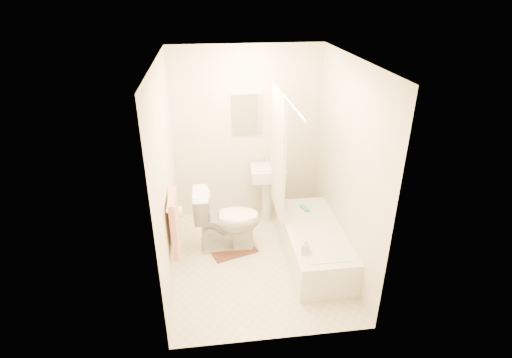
{
  "coord_description": "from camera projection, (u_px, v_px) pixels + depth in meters",
  "views": [
    {
      "loc": [
        -0.54,
        -3.91,
        3.06
      ],
      "look_at": [
        0.0,
        0.25,
        1.0
      ],
      "focal_mm": 28.0,
      "sensor_mm": 36.0,
      "label": 1
    }
  ],
  "objects": [
    {
      "name": "mirror",
      "position": [
        247.0,
        115.0,
        5.28
      ],
      "size": [
        0.4,
        0.03,
        0.55
      ],
      "primitive_type": "cube",
      "color": "white",
      "rests_on": "wall_back"
    },
    {
      "name": "shower_curtain",
      "position": [
        278.0,
        152.0,
        4.84
      ],
      "size": [
        0.04,
        0.8,
        1.55
      ],
      "primitive_type": "cube",
      "color": "silver",
      "rests_on": "curtain_rod"
    },
    {
      "name": "towel_bar",
      "position": [
        169.0,
        197.0,
        4.08
      ],
      "size": [
        0.02,
        0.6,
        0.02
      ],
      "primitive_type": "cylinder",
      "rotation": [
        1.57,
        0.0,
        0.0
      ],
      "color": "silver",
      "rests_on": "wall_left"
    },
    {
      "name": "towel",
      "position": [
        175.0,
        223.0,
        4.22
      ],
      "size": [
        0.06,
        0.45,
        0.66
      ],
      "primitive_type": "cube",
      "color": "#CC7266",
      "rests_on": "towel_bar"
    },
    {
      "name": "bathtub",
      "position": [
        313.0,
        244.0,
        4.86
      ],
      "size": [
        0.66,
        1.51,
        0.43
      ],
      "primitive_type": null,
      "color": "silver",
      "rests_on": "floor"
    },
    {
      "name": "scrub_brush",
      "position": [
        305.0,
        208.0,
        5.16
      ],
      "size": [
        0.1,
        0.19,
        0.04
      ],
      "primitive_type": "cube",
      "rotation": [
        0.0,
        0.0,
        0.3
      ],
      "color": "#47BC81",
      "rests_on": "bathtub"
    },
    {
      "name": "toilet",
      "position": [
        227.0,
        220.0,
        4.99
      ],
      "size": [
        0.83,
        0.47,
        0.81
      ],
      "primitive_type": "imported",
      "rotation": [
        0.0,
        0.0,
        1.56
      ],
      "color": "silver",
      "rests_on": "floor"
    },
    {
      "name": "sink",
      "position": [
        267.0,
        192.0,
        5.57
      ],
      "size": [
        0.47,
        0.38,
        0.9
      ],
      "primitive_type": null,
      "rotation": [
        0.0,
        0.0,
        -0.03
      ],
      "color": "silver",
      "rests_on": "floor"
    },
    {
      "name": "wall_left",
      "position": [
        166.0,
        178.0,
        4.25
      ],
      "size": [
        0.02,
        2.4,
        2.4
      ],
      "primitive_type": "cube",
      "color": "beige",
      "rests_on": "ground"
    },
    {
      "name": "wall_right",
      "position": [
        347.0,
        168.0,
        4.48
      ],
      "size": [
        0.02,
        2.4,
        2.4
      ],
      "primitive_type": "cube",
      "color": "beige",
      "rests_on": "ground"
    },
    {
      "name": "bath_mat",
      "position": [
        232.0,
        248.0,
        5.12
      ],
      "size": [
        0.66,
        0.57,
        0.02
      ],
      "primitive_type": "cube",
      "rotation": [
        0.0,
        0.0,
        0.31
      ],
      "color": "#522520",
      "rests_on": "floor"
    },
    {
      "name": "toilet_paper",
      "position": [
        177.0,
        212.0,
        4.59
      ],
      "size": [
        0.11,
        0.12,
        0.12
      ],
      "primitive_type": "cylinder",
      "rotation": [
        0.0,
        1.57,
        0.0
      ],
      "color": "white",
      "rests_on": "wall_left"
    },
    {
      "name": "soap_bottle",
      "position": [
        305.0,
        246.0,
        4.3
      ],
      "size": [
        0.09,
        0.1,
        0.19
      ],
      "primitive_type": "imported",
      "rotation": [
        0.0,
        0.0,
        -0.11
      ],
      "color": "white",
      "rests_on": "bathtub"
    },
    {
      "name": "ceiling",
      "position": [
        259.0,
        60.0,
        3.84
      ],
      "size": [
        2.4,
        2.4,
        0.0
      ],
      "primitive_type": "plane",
      "color": "white",
      "rests_on": "ground"
    },
    {
      "name": "wall_back",
      "position": [
        247.0,
        135.0,
        5.43
      ],
      "size": [
        2.0,
        0.02,
        2.4
      ],
      "primitive_type": "cube",
      "color": "beige",
      "rests_on": "ground"
    },
    {
      "name": "curtain_rod",
      "position": [
        286.0,
        97.0,
        4.14
      ],
      "size": [
        0.03,
        1.7,
        0.03
      ],
      "primitive_type": "cylinder",
      "rotation": [
        1.57,
        0.0,
        0.0
      ],
      "color": "silver",
      "rests_on": "wall_back"
    },
    {
      "name": "floor",
      "position": [
        259.0,
        261.0,
        4.89
      ],
      "size": [
        2.4,
        2.4,
        0.0
      ],
      "primitive_type": "plane",
      "color": "beige",
      "rests_on": "ground"
    }
  ]
}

